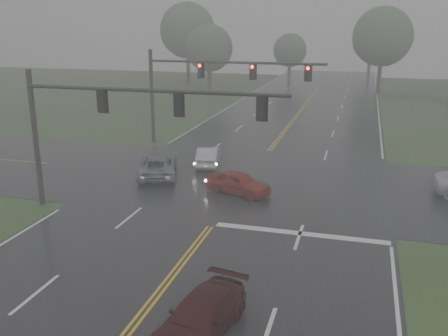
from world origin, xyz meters
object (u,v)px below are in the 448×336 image
(signal_gantry_far, at_px, (203,79))
(sedan_red, at_px, (238,194))
(sedan_maroon, at_px, (201,334))
(car_grey, at_px, (158,176))
(signal_gantry_near, at_px, (105,115))
(sedan_silver, at_px, (208,166))

(signal_gantry_far, bearing_deg, sedan_red, -62.42)
(sedan_maroon, xyz_separation_m, sedan_red, (-2.25, 14.04, 0.00))
(sedan_maroon, height_order, signal_gantry_far, signal_gantry_far)
(sedan_red, height_order, signal_gantry_far, signal_gantry_far)
(sedan_maroon, xyz_separation_m, car_grey, (-8.32, 16.04, 0.00))
(sedan_maroon, distance_m, signal_gantry_near, 13.50)
(sedan_silver, height_order, signal_gantry_far, signal_gantry_far)
(car_grey, relative_size, signal_gantry_far, 0.36)
(sedan_red, xyz_separation_m, sedan_silver, (-3.58, 5.36, 0.00))
(sedan_red, height_order, signal_gantry_near, signal_gantry_near)
(sedan_red, distance_m, sedan_silver, 6.44)
(sedan_maroon, relative_size, car_grey, 0.87)
(sedan_silver, xyz_separation_m, signal_gantry_far, (-2.23, 5.75, 5.52))
(sedan_maroon, bearing_deg, sedan_red, 108.98)
(sedan_red, height_order, car_grey, car_grey)
(sedan_red, height_order, sedan_silver, sedan_silver)
(signal_gantry_near, bearing_deg, sedan_silver, 76.76)
(sedan_silver, xyz_separation_m, signal_gantry_near, (-2.38, -10.11, 5.36))
(signal_gantry_near, bearing_deg, sedan_maroon, -48.56)
(signal_gantry_far, bearing_deg, car_grey, -91.68)
(signal_gantry_near, relative_size, signal_gantry_far, 0.97)
(sedan_maroon, relative_size, sedan_red, 1.12)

